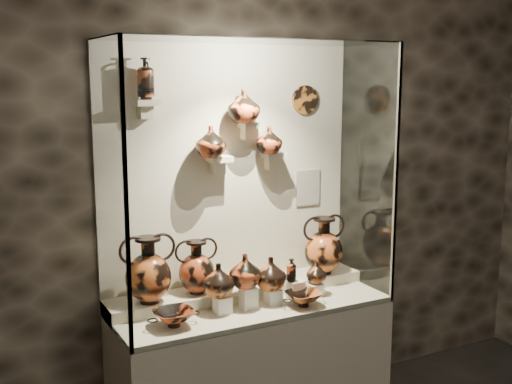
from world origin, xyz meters
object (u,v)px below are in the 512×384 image
(kylix_left, at_px, (174,316))
(ovoid_vase_c, at_px, (269,140))
(lekythos_tall, at_px, (145,76))
(kylix_right, at_px, (303,297))
(jug_a, at_px, (218,280))
(lekythos_small, at_px, (291,269))
(amphora_left, at_px, (149,270))
(amphora_right, at_px, (323,245))
(jug_e, at_px, (316,273))
(amphora_mid, at_px, (196,267))
(jug_b, at_px, (245,271))
(ovoid_vase_b, at_px, (244,106))
(jug_c, at_px, (270,273))
(ovoid_vase_a, at_px, (211,142))

(kylix_left, height_order, ovoid_vase_c, ovoid_vase_c)
(ovoid_vase_c, bearing_deg, lekythos_tall, 160.04)
(kylix_right, bearing_deg, jug_a, 171.09)
(lekythos_tall, bearing_deg, lekythos_small, 0.33)
(amphora_left, bearing_deg, lekythos_small, -15.80)
(kylix_right, bearing_deg, lekythos_tall, 160.79)
(jug_a, bearing_deg, amphora_right, 29.93)
(jug_e, xyz_separation_m, lekythos_small, (-0.19, -0.01, 0.05))
(amphora_mid, height_order, kylix_left, amphora_mid)
(amphora_left, height_order, jug_b, amphora_left)
(amphora_right, relative_size, jug_b, 1.89)
(amphora_right, distance_m, lekythos_tall, 1.61)
(jug_b, height_order, ovoid_vase_b, ovoid_vase_b)
(jug_c, xyz_separation_m, jug_e, (0.33, -0.00, -0.04))
(kylix_right, bearing_deg, amphora_mid, 155.80)
(ovoid_vase_a, bearing_deg, lekythos_tall, -170.61)
(amphora_left, xyz_separation_m, jug_e, (1.04, -0.18, -0.12))
(amphora_left, xyz_separation_m, lekythos_small, (0.85, -0.18, -0.06))
(kylix_left, distance_m, lekythos_tall, 1.36)
(jug_b, bearing_deg, ovoid_vase_b, 41.06)
(amphora_mid, distance_m, jug_e, 0.76)
(lekythos_tall, bearing_deg, ovoid_vase_a, 15.46)
(jug_a, height_order, ovoid_vase_c, ovoid_vase_c)
(amphora_left, distance_m, jug_c, 0.73)
(jug_c, relative_size, kylix_left, 0.70)
(kylix_left, bearing_deg, kylix_right, -2.79)
(amphora_right, distance_m, ovoid_vase_a, 1.06)
(jug_e, xyz_separation_m, kylix_left, (-0.98, -0.07, -0.09))
(amphora_mid, relative_size, kylix_right, 1.22)
(amphora_right, distance_m, ovoid_vase_b, 1.09)
(amphora_right, xyz_separation_m, ovoid_vase_b, (-0.56, 0.05, 0.93))
(lekythos_tall, bearing_deg, amphora_left, -97.46)
(amphora_right, distance_m, lekythos_small, 0.41)
(jug_e, relative_size, kylix_right, 0.50)
(amphora_mid, bearing_deg, lekythos_small, 3.11)
(jug_e, xyz_separation_m, ovoid_vase_c, (-0.20, 0.25, 0.83))
(amphora_left, xyz_separation_m, kylix_left, (0.06, -0.25, -0.21))
(jug_c, distance_m, ovoid_vase_b, 1.03)
(jug_e, distance_m, lekythos_tall, 1.60)
(jug_e, relative_size, lekythos_tall, 0.51)
(jug_a, bearing_deg, amphora_mid, 124.89)
(jug_e, height_order, kylix_right, jug_e)
(jug_c, xyz_separation_m, kylix_right, (0.16, -0.13, -0.14))
(jug_b, bearing_deg, lekythos_small, -25.46)
(jug_e, xyz_separation_m, ovoid_vase_b, (-0.39, 0.24, 1.04))
(jug_a, xyz_separation_m, ovoid_vase_c, (0.47, 0.24, 0.78))
(jug_b, relative_size, ovoid_vase_a, 1.06)
(amphora_right, xyz_separation_m, jug_a, (-0.84, -0.17, -0.06))
(amphora_right, bearing_deg, ovoid_vase_b, -164.64)
(jug_e, distance_m, lekythos_small, 0.20)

